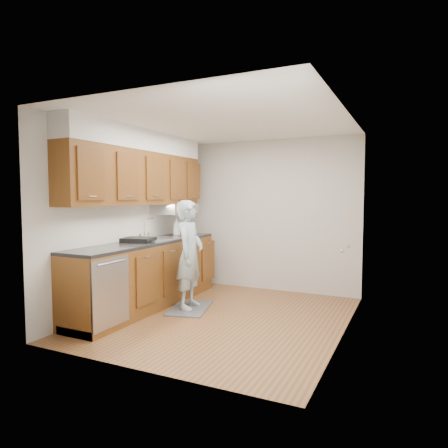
# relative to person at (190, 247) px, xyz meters

# --- Properties ---
(floor) EXTENTS (3.50, 3.50, 0.00)m
(floor) POSITION_rel_person_xyz_m (0.61, -0.17, -0.87)
(floor) COLOR brown
(floor) RESTS_ON ground
(ceiling) EXTENTS (3.50, 3.50, 0.00)m
(ceiling) POSITION_rel_person_xyz_m (0.61, -0.17, 1.63)
(ceiling) COLOR white
(ceiling) RESTS_ON wall_left
(wall_left) EXTENTS (0.02, 3.50, 2.50)m
(wall_left) POSITION_rel_person_xyz_m (-0.89, -0.17, 0.38)
(wall_left) COLOR beige
(wall_left) RESTS_ON floor
(wall_right) EXTENTS (0.02, 3.50, 2.50)m
(wall_right) POSITION_rel_person_xyz_m (2.11, -0.17, 0.38)
(wall_right) COLOR beige
(wall_right) RESTS_ON floor
(wall_back) EXTENTS (3.00, 0.02, 2.50)m
(wall_back) POSITION_rel_person_xyz_m (0.61, 1.58, 0.38)
(wall_back) COLOR beige
(wall_back) RESTS_ON floor
(counter) EXTENTS (0.64, 2.80, 1.30)m
(counter) POSITION_rel_person_xyz_m (-0.59, -0.17, -0.38)
(counter) COLOR brown
(counter) RESTS_ON floor
(upper_cabinets) EXTENTS (0.47, 2.80, 1.21)m
(upper_cabinets) POSITION_rel_person_xyz_m (-0.72, -0.12, 1.08)
(upper_cabinets) COLOR brown
(upper_cabinets) RESTS_ON wall_left
(closet_door) EXTENTS (0.02, 1.22, 2.05)m
(closet_door) POSITION_rel_person_xyz_m (2.10, 0.13, 0.16)
(closet_door) COLOR silver
(closet_door) RESTS_ON wall_right
(floor_mat) EXTENTS (0.70, 0.94, 0.02)m
(floor_mat) POSITION_rel_person_xyz_m (0.00, 0.00, -0.86)
(floor_mat) COLOR #5D5D5F
(floor_mat) RESTS_ON floor
(person) EXTENTS (0.49, 0.65, 1.70)m
(person) POSITION_rel_person_xyz_m (0.00, 0.00, 0.00)
(person) COLOR #9FB9C2
(person) RESTS_ON floor_mat
(soap_bottle_a) EXTENTS (0.14, 0.14, 0.30)m
(soap_bottle_a) POSITION_rel_person_xyz_m (-0.59, 0.60, 0.22)
(soap_bottle_a) COLOR silver
(soap_bottle_a) RESTS_ON counter
(soap_bottle_b) EXTENTS (0.12, 0.12, 0.18)m
(soap_bottle_b) POSITION_rel_person_xyz_m (-0.62, 0.72, 0.17)
(soap_bottle_b) COLOR silver
(soap_bottle_b) RESTS_ON counter
(soda_can) EXTENTS (0.09, 0.09, 0.13)m
(soda_can) POSITION_rel_person_xyz_m (-0.40, 0.47, 0.14)
(soda_can) COLOR #A2211B
(soda_can) RESTS_ON counter
(dish_rack) EXTENTS (0.47, 0.42, 0.06)m
(dish_rack) POSITION_rel_person_xyz_m (-0.62, -0.33, 0.11)
(dish_rack) COLOR black
(dish_rack) RESTS_ON counter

